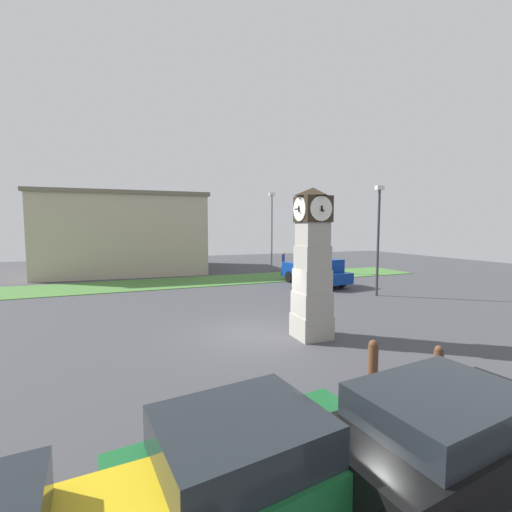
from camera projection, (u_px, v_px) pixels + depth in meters
ground_plane at (253, 334)px, 12.66m from camera, size 70.76×70.76×0.00m
clock_tower at (312, 268)px, 12.10m from camera, size 1.37×1.39×5.34m
bollard_near_tower at (438, 368)px, 8.24m from camera, size 0.22×0.22×1.12m
bollard_mid_row at (373, 357)px, 9.21m from camera, size 0.27×0.27×0.94m
car_near_tower at (254, 462)px, 4.66m from camera, size 4.13×2.43×1.48m
car_by_building at (450, 429)px, 5.40m from camera, size 4.73×2.43×1.48m
pickup_truck at (315, 271)px, 23.62m from camera, size 2.70×5.58×1.85m
pedestrian_near_bench at (283, 260)px, 31.19m from camera, size 0.42×0.47×1.74m
street_lamp_near_road at (272, 227)px, 30.24m from camera, size 0.50×0.24×6.99m
street_lamp_far_side at (378, 233)px, 19.57m from camera, size 0.50×0.24×6.31m
warehouse_blue_far at (127, 233)px, 31.34m from camera, size 14.11×12.26×6.80m
grass_verge_far at (154, 284)px, 23.79m from camera, size 42.46×4.87×0.04m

